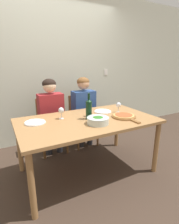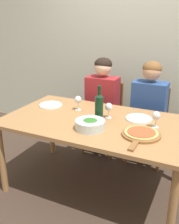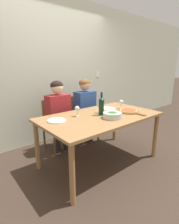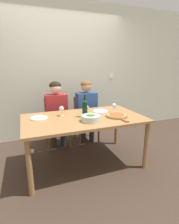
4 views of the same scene
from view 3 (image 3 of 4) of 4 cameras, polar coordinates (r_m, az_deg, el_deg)
name	(u,v)px [view 3 (image 3 of 4)]	position (r m, az deg, el deg)	size (l,w,h in m)	color
ground_plane	(100,162)	(2.83, 3.36, -15.88)	(40.00, 40.00, 0.00)	#3D2D23
back_wall	(54,71)	(3.49, -11.47, 13.06)	(10.00, 0.06, 2.70)	beige
dining_table	(100,120)	(2.55, 3.59, -2.74)	(1.73, 0.99, 0.75)	#9E7042
chair_left	(56,123)	(3.13, -10.82, -3.41)	(0.42, 0.42, 0.88)	brown
chair_right	(82,117)	(3.43, -2.40, -1.50)	(0.42, 0.42, 0.88)	brown
person_woman	(59,110)	(2.97, -10.03, 0.66)	(0.47, 0.51, 1.21)	#28282D
person_man	(86,105)	(3.28, -1.29, 2.28)	(0.47, 0.51, 1.21)	#28282D
wine_bottle	(101,106)	(2.52, 3.90, 2.03)	(0.08, 0.08, 0.33)	black
broccoli_bowl	(112,115)	(2.41, 7.48, -1.03)	(0.26, 0.26, 0.09)	silver
dinner_plate_left	(57,120)	(2.31, -10.66, -2.71)	(0.25, 0.25, 0.02)	white
dinner_plate_right	(108,108)	(2.90, 6.00, 1.15)	(0.25, 0.25, 0.02)	white
pizza_on_board	(129,111)	(2.77, 12.78, 0.30)	(0.32, 0.46, 0.04)	brown
wine_glass_left	(77,109)	(2.46, -4.05, 0.95)	(0.07, 0.07, 0.15)	silver
wine_glass_right	(121,103)	(2.93, 10.36, 3.04)	(0.07, 0.07, 0.15)	silver
wine_glass_centre	(100,106)	(2.63, 3.37, 1.90)	(0.07, 0.07, 0.15)	silver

